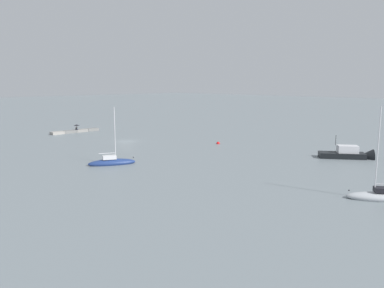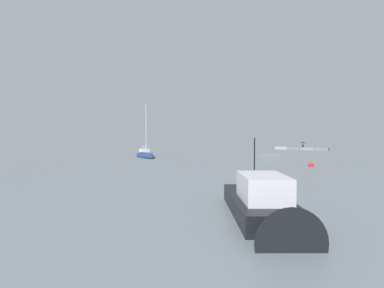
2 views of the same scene
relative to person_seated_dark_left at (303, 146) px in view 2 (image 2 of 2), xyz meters
name	(u,v)px [view 2 (image 2 of 2)]	position (x,y,z in m)	size (l,w,h in m)	color
ground_plane	(270,155)	(0.40, 20.13, -0.87)	(500.00, 500.00, 0.00)	slate
seawall_pier	(301,149)	(0.40, 0.01, -0.56)	(11.94, 1.71, 0.61)	slate
person_seated_dark_left	(303,146)	(0.00, 0.00, 0.00)	(0.48, 0.66, 0.73)	#1E2333
umbrella_open_black	(303,142)	(0.01, 0.07, 0.87)	(1.43, 1.43, 1.31)	black
sailboat_navy_near	(145,155)	(15.01, 36.68, -0.53)	(6.95, 4.83, 8.67)	navy
motorboat_black_near	(266,212)	(-13.88, 59.56, -0.39)	(6.68, 8.05, 4.54)	black
mooring_buoy_near	(311,166)	(-10.12, 35.48, -0.75)	(0.65, 0.65, 0.65)	red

